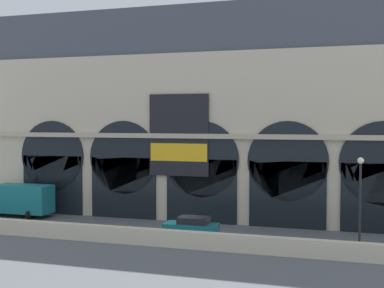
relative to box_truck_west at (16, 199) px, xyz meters
The scene contains 6 objects.
ground_plane 18.48m from the box_truck_west, ahead, with size 200.00×200.00×0.00m, color #54565B.
quay_parapet_wall 19.56m from the box_truck_west, 21.20° to the right, with size 90.00×0.70×1.26m, color beige.
station_building 20.44m from the box_truck_west, 14.03° to the left, with size 48.32×4.79×20.18m.
box_truck_west is the anchor object (origin of this frame).
car_center 19.21m from the box_truck_west, ahead, with size 4.40×2.22×1.55m.
street_lamp_quayside 32.63m from the box_truck_west, 11.11° to the right, with size 0.44×0.44×6.90m.
Camera 1 is at (13.10, -40.19, 9.40)m, focal length 48.29 mm.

